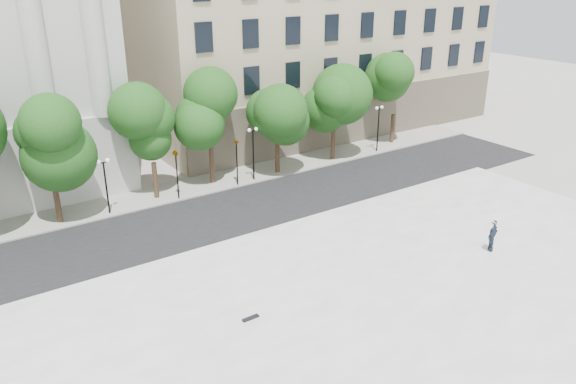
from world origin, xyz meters
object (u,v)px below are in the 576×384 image
traffic_light_west (175,150)px  person_lying (490,247)px  skateboard (251,318)px  traffic_light_east (236,140)px

traffic_light_west → person_lying: traffic_light_west is taller
traffic_light_west → skateboard: 16.73m
skateboard → traffic_light_east: bearing=62.1°
traffic_light_west → traffic_light_east: (4.83, 0.00, -0.13)m
person_lying → skateboard: bearing=158.7°
traffic_light_east → skateboard: (-8.37, -16.02, -3.14)m
traffic_light_east → skateboard: bearing=-117.6°
traffic_light_east → skateboard: size_ratio=4.97×
traffic_light_west → traffic_light_east: size_ratio=1.03×
traffic_light_west → skateboard: bearing=-102.5°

